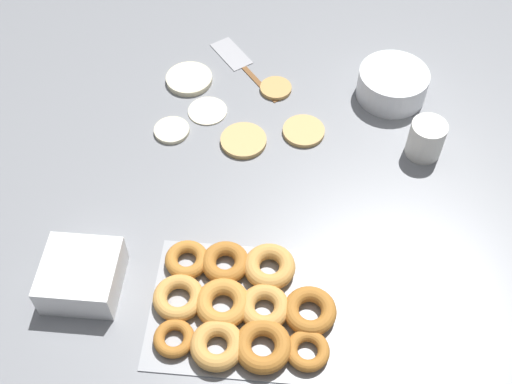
{
  "coord_description": "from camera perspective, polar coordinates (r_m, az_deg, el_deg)",
  "views": [
    {
      "loc": [
        0.07,
        -0.98,
        1.15
      ],
      "look_at": [
        -0.0,
        -0.14,
        0.04
      ],
      "focal_mm": 45.0,
      "sensor_mm": 36.0,
      "label": 1
    }
  ],
  "objects": [
    {
      "name": "spatula",
      "position": [
        1.75,
        -1.67,
        11.65
      ],
      "size": [
        0.2,
        0.24,
        0.01
      ],
      "rotation": [
        0.0,
        0.0,
        2.24
      ],
      "color": "brown",
      "rests_on": "ground_plane"
    },
    {
      "name": "pancake_4",
      "position": [
        1.57,
        -7.5,
        5.46
      ],
      "size": [
        0.09,
        0.09,
        0.01
      ],
      "primitive_type": "cylinder",
      "color": "beige",
      "rests_on": "ground_plane"
    },
    {
      "name": "pancake_3",
      "position": [
        1.66,
        1.77,
        9.2
      ],
      "size": [
        0.08,
        0.08,
        0.01
      ],
      "primitive_type": "cylinder",
      "color": "tan",
      "rests_on": "ground_plane"
    },
    {
      "name": "donut_tray",
      "position": [
        1.27,
        -1.31,
        -10.1
      ],
      "size": [
        0.37,
        0.29,
        0.04
      ],
      "color": "#93969B",
      "rests_on": "ground_plane"
    },
    {
      "name": "pancake_0",
      "position": [
        1.61,
        -4.33,
        7.25
      ],
      "size": [
        0.1,
        0.1,
        0.01
      ],
      "primitive_type": "cylinder",
      "color": "beige",
      "rests_on": "ground_plane"
    },
    {
      "name": "container_stack",
      "position": [
        1.33,
        -15.23,
        -7.17
      ],
      "size": [
        0.15,
        0.15,
        0.08
      ],
      "color": "white",
      "rests_on": "ground_plane"
    },
    {
      "name": "ground_plane",
      "position": [
        1.51,
        0.55,
        3.19
      ],
      "size": [
        3.0,
        3.0,
        0.0
      ],
      "primitive_type": "plane",
      "color": "gray"
    },
    {
      "name": "batter_bowl",
      "position": [
        1.66,
        12.02,
        9.36
      ],
      "size": [
        0.17,
        0.17,
        0.07
      ],
      "color": "white",
      "rests_on": "ground_plane"
    },
    {
      "name": "paper_cup",
      "position": [
        1.54,
        14.87,
        4.58
      ],
      "size": [
        0.08,
        0.08,
        0.09
      ],
      "color": "white",
      "rests_on": "ground_plane"
    },
    {
      "name": "pancake_2",
      "position": [
        1.56,
        4.26,
        5.43
      ],
      "size": [
        0.1,
        0.1,
        0.01
      ],
      "primitive_type": "cylinder",
      "color": "tan",
      "rests_on": "ground_plane"
    },
    {
      "name": "pancake_5",
      "position": [
        1.69,
        -5.96,
        9.96
      ],
      "size": [
        0.12,
        0.12,
        0.01
      ],
      "primitive_type": "cylinder",
      "color": "beige",
      "rests_on": "ground_plane"
    },
    {
      "name": "pancake_1",
      "position": [
        1.54,
        -1.12,
        4.6
      ],
      "size": [
        0.11,
        0.11,
        0.01
      ],
      "primitive_type": "cylinder",
      "color": "tan",
      "rests_on": "ground_plane"
    }
  ]
}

